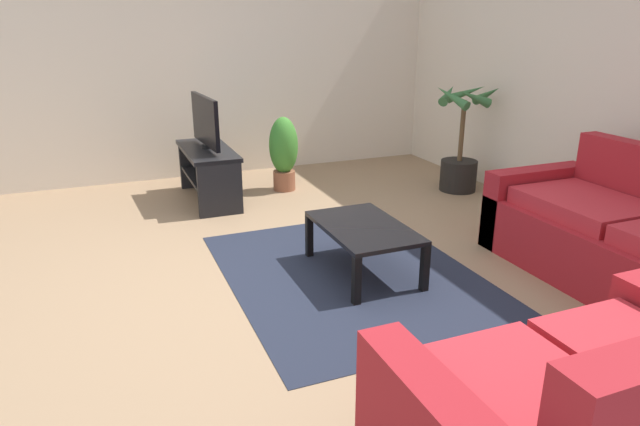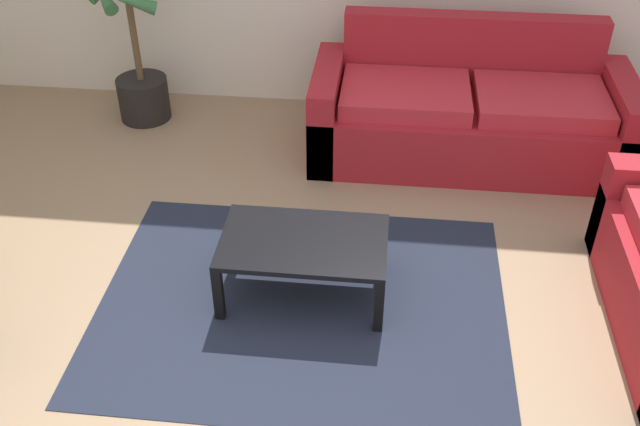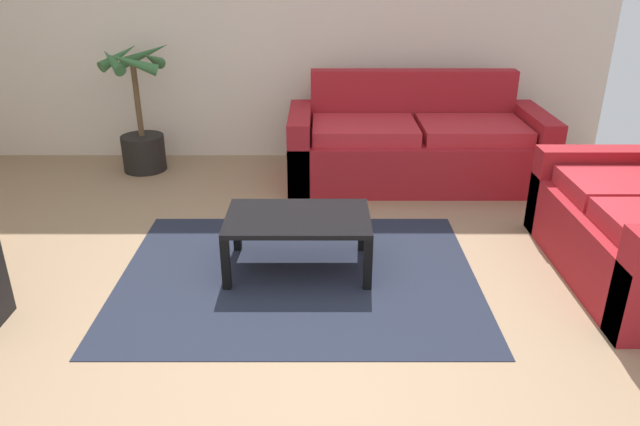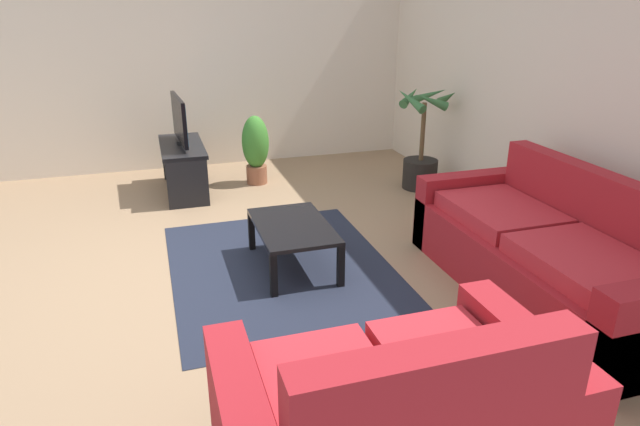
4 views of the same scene
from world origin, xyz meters
name	(u,v)px [view 4 (image 4 of 4)]	position (x,y,z in m)	size (l,w,h in m)	color
ground_plane	(204,269)	(0.00, 0.00, 0.00)	(6.60, 6.60, 0.00)	#937556
wall_back	(547,80)	(0.00, 3.00, 1.35)	(6.00, 0.06, 2.70)	beige
wall_left	(168,57)	(-3.00, 0.00, 1.35)	(0.06, 6.00, 2.70)	beige
couch_main	(546,256)	(1.12, 2.28, 0.30)	(2.17, 0.90, 0.90)	maroon
couch_loveseat	(394,420)	(2.28, 0.59, 0.30)	(0.90, 1.49, 0.90)	maroon
tv_stand	(183,161)	(-1.97, 0.01, 0.34)	(1.10, 0.45, 0.53)	black
tv	(179,120)	(-1.97, 0.02, 0.80)	(0.84, 0.10, 0.51)	black
coffee_table	(293,230)	(0.16, 0.69, 0.31)	(0.89, 0.56, 0.36)	black
area_rug	(281,267)	(0.16, 0.59, 0.00)	(2.20, 1.70, 0.01)	#1E2333
potted_palm	(422,152)	(-1.31, 2.56, 0.42)	(0.62, 0.64, 1.15)	black
potted_plant_small	(256,148)	(-2.03, 0.83, 0.42)	(0.31, 0.31, 0.79)	brown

